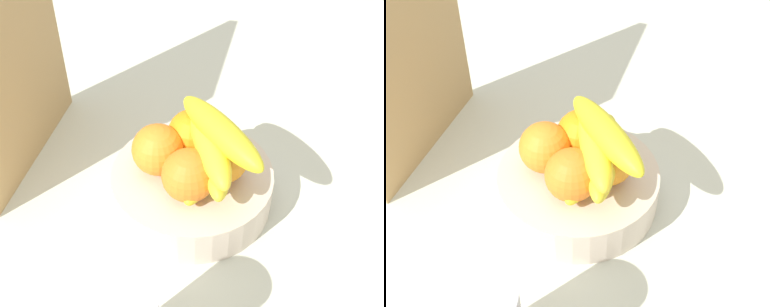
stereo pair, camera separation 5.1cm
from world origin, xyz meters
The scene contains 8 objects.
ground_plane centered at (0.00, 0.00, -1.50)cm, with size 180.00×140.00×3.00cm, color beige.
fruit_bowl centered at (-0.34, -2.27, 2.97)cm, with size 23.10×23.10×5.95cm, color beige.
orange_front_left centered at (-0.34, 2.58, 9.60)cm, with size 7.30×7.30×7.30cm, color orange.
orange_front_right centered at (-4.14, -2.47, 9.60)cm, with size 7.30×7.30×7.30cm, color orange.
orange_center centered at (-0.13, -6.38, 9.60)cm, with size 7.30×7.30×7.30cm, color orange.
orange_back_left centered at (3.92, -1.64, 9.60)cm, with size 7.30×7.30×7.30cm, color orange.
banana_bunch centered at (-0.25, -5.24, 11.25)cm, with size 18.51×14.51×10.60cm.
cutting_board centered at (5.83, 24.94, 18.00)cm, with size 28.00×1.80×36.00cm, color tan.
Camera 1 is at (-51.91, -11.04, 59.95)cm, focal length 49.81 mm.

